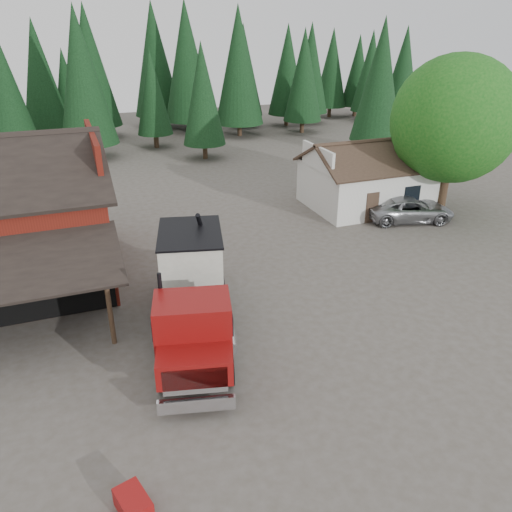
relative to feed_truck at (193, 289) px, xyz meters
name	(u,v)px	position (x,y,z in m)	size (l,w,h in m)	color
ground	(262,342)	(2.37, -1.59, -2.10)	(120.00, 120.00, 0.00)	#4F493E
farmhouse	(368,182)	(15.37, 11.40, -0.44)	(8.60, 6.42, 4.65)	silver
deciduous_tree	(454,124)	(19.38, 8.38, 3.81)	(8.00, 8.00, 10.20)	#382619
conifer_backdrop	(125,138)	(2.37, 40.41, -2.10)	(76.00, 16.00, 16.00)	black
near_pine_b	(203,94)	(8.37, 28.41, 3.79)	(3.96, 3.96, 10.40)	#382619
near_pine_c	(380,80)	(24.37, 24.41, 4.79)	(4.84, 4.84, 12.40)	#382619
near_pine_d	(82,76)	(-1.63, 32.41, 5.29)	(5.28, 5.28, 13.40)	#382619
feed_truck	(193,289)	(0.00, 0.00, 0.00)	(4.92, 10.30, 4.50)	black
silver_car	(410,209)	(16.37, 7.77, -1.33)	(2.57, 5.57, 1.55)	#999BA0
equip_box	(133,504)	(-3.63, -7.59, -1.80)	(0.70, 1.10, 0.60)	maroon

